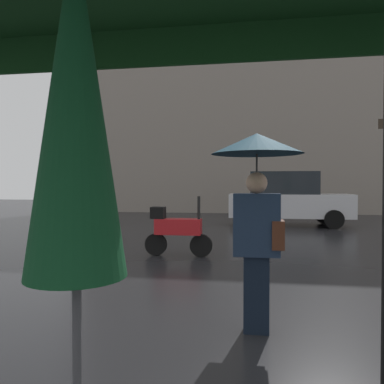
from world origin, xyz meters
name	(u,v)px	position (x,y,z in m)	size (l,w,h in m)	color
folded_patio_umbrella_near	(75,119)	(-0.82, -1.39, 1.73)	(0.40, 0.40, 2.48)	black
pedestrian_with_umbrella	(257,181)	(-0.09, 1.02, 1.51)	(0.91, 0.91, 1.98)	black
parked_scooter	(176,229)	(-1.67, 4.75, 0.56)	(1.41, 0.32, 1.23)	black
parked_car_left	(287,199)	(1.14, 10.89, 0.97)	(4.20, 1.85, 1.92)	silver
building_block	(254,92)	(0.00, 17.28, 6.34)	(18.86, 2.19, 12.68)	gray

